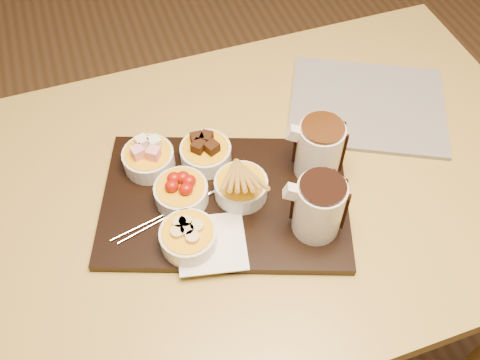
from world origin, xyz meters
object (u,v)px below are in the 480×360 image
object	(u,v)px
bowl_strawberries	(181,193)
pitcher_milk_chocolate	(319,150)
newspaper	(367,105)
dining_table	(262,206)
serving_board	(225,200)
pitcher_dark_chocolate	(319,208)

from	to	relation	value
bowl_strawberries	pitcher_milk_chocolate	bearing A→B (deg)	-3.64
pitcher_milk_chocolate	newspaper	bearing A→B (deg)	56.28
dining_table	serving_board	distance (m)	0.14
dining_table	serving_board	world-z (taller)	serving_board
serving_board	bowl_strawberries	bearing A→B (deg)	-176.42
pitcher_dark_chocolate	pitcher_milk_chocolate	xyz separation A→B (m)	(0.05, 0.12, 0.00)
bowl_strawberries	serving_board	bearing A→B (deg)	-16.45
dining_table	newspaper	distance (m)	0.32
pitcher_milk_chocolate	newspaper	size ratio (longest dim) A/B	0.35
bowl_strawberries	pitcher_dark_chocolate	xyz separation A→B (m)	(0.21, -0.14, 0.04)
bowl_strawberries	newspaper	world-z (taller)	bowl_strawberries
dining_table	pitcher_dark_chocolate	bearing A→B (deg)	-72.82
pitcher_dark_chocolate	serving_board	bearing A→B (deg)	160.02
serving_board	bowl_strawberries	size ratio (longest dim) A/B	4.60
bowl_strawberries	newspaper	distance (m)	0.47
serving_board	pitcher_milk_chocolate	world-z (taller)	pitcher_milk_chocolate
dining_table	bowl_strawberries	size ratio (longest dim) A/B	12.00
pitcher_dark_chocolate	newspaper	xyz separation A→B (m)	(0.24, 0.26, -0.07)
pitcher_milk_chocolate	newspaper	distance (m)	0.24
dining_table	serving_board	xyz separation A→B (m)	(-0.09, -0.03, 0.11)
bowl_strawberries	newspaper	size ratio (longest dim) A/B	0.30
pitcher_dark_chocolate	newspaper	distance (m)	0.36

